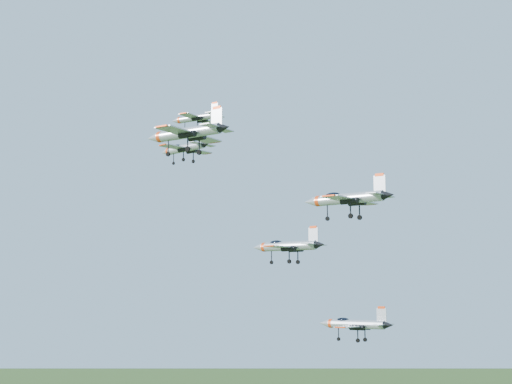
% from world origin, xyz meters
% --- Properties ---
extents(jet_lead, '(11.05, 9.15, 2.95)m').
position_xyz_m(jet_lead, '(-13.70, 11.30, 137.29)').
color(jet_lead, '#B1B5BE').
extents(jet_left_high, '(10.90, 9.30, 2.98)m').
position_xyz_m(jet_left_high, '(-6.79, -4.09, 128.32)').
color(jet_left_high, '#B1B5BE').
extents(jet_right_high, '(13.40, 11.17, 3.58)m').
position_xyz_m(jet_right_high, '(2.47, -18.99, 126.76)').
color(jet_right_high, '#B1B5BE').
extents(jet_left_low, '(13.89, 11.68, 3.73)m').
position_xyz_m(jet_left_low, '(4.38, 9.80, 113.82)').
color(jet_left_low, '#B1B5BE').
extents(jet_right_low, '(12.03, 10.12, 3.23)m').
position_xyz_m(jet_right_low, '(23.03, -16.38, 117.40)').
color(jet_right_low, '#B1B5BE').
extents(jet_trail, '(11.50, 9.67, 3.09)m').
position_xyz_m(jet_trail, '(18.68, -0.43, 102.09)').
color(jet_trail, '#B1B5BE').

